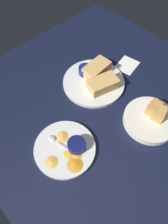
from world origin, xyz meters
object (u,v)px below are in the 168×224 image
Objects in this scene: sandwich_half_near at (103,84)px; plate_chips_companion at (65,148)px; sandwich_half_far at (97,69)px; ramekin_light_gravy at (77,145)px; spoon_by_gravy_ramekin at (54,140)px; ramekin_dark_sauce at (86,70)px; bread_basket_rear at (151,119)px; spoon_by_dark_ramekin at (95,77)px; plate_sandwich_main at (94,82)px.

sandwich_half_near is 0.63× the size of plate_chips_companion.
sandwich_half_far is 38.77cm from ramekin_light_gravy.
sandwich_half_near is 1.47× the size of spoon_by_gravy_ramekin.
ramekin_dark_sauce reaches higher than spoon_by_gravy_ramekin.
plate_chips_companion is (35.65, 18.75, -3.20)cm from sandwich_half_far.
ramekin_dark_sauce is 37.88cm from ramekin_light_gravy.
sandwich_half_far is 2.01× the size of ramekin_light_gravy.
bread_basket_rear is (-34.52, 19.35, 0.09)cm from spoon_by_gravy_ramekin.
ramekin_light_gravy is at bearing 34.03° from spoon_by_dark_ramekin.
bread_basket_rear is at bearing 92.71° from ramekin_dark_sauce.
ramekin_dark_sauce is 0.28× the size of plate_chips_companion.
sandwich_half_near is at bearing 87.26° from ramekin_dark_sauce.
sandwich_half_near is 11.83cm from ramekin_dark_sauce.
plate_sandwich_main is at bearing -85.28° from bread_basket_rear.
sandwich_half_far is 1.38× the size of spoon_by_gravy_ramekin.
bread_basket_rear reaches higher than plate_sandwich_main.
sandwich_half_near reaches higher than spoon_by_dark_ramekin.
sandwich_half_near reaches higher than spoon_by_gravy_ramekin.
ramekin_light_gravy is 0.69× the size of spoon_by_gravy_ramekin.
spoon_by_gravy_ramekin is 0.46× the size of bread_basket_rear.
bread_basket_rear is at bearing 150.74° from spoon_by_gravy_ramekin.
sandwich_half_far reaches higher than ramekin_dark_sauce.
sandwich_half_near is at bearing 75.08° from spoon_by_dark_ramekin.
plate_chips_companion is 5.23cm from ramekin_light_gravy.
bread_basket_rear is at bearing 156.61° from plate_chips_companion.
spoon_by_gravy_ramekin is (36.61, 13.91, -2.04)cm from sandwich_half_far.
ramekin_dark_sauce is at bearing -152.03° from spoon_by_gravy_ramekin.
plate_chips_companion is (31.05, 15.86, 0.00)cm from plate_sandwich_main.
spoon_by_gravy_ramekin is at bearing -60.07° from ramekin_light_gravy.
spoon_by_dark_ramekin is 0.43× the size of plate_chips_companion.
sandwich_half_near is 2.14× the size of ramekin_light_gravy.
plate_sandwich_main is 2.87× the size of spoon_by_gravy_ramekin.
plate_sandwich_main is 34.87cm from plate_chips_companion.
bread_basket_rear is at bearing 94.72° from plate_sandwich_main.
ramekin_dark_sauce is 0.31× the size of bread_basket_rear.
plate_chips_companion is (33.01, 17.02, -1.16)cm from spoon_by_dark_ramekin.
plate_chips_companion is at bearing 18.47° from sandwich_half_near.
sandwich_half_far is at bearing -159.19° from spoon_by_gravy_ramekin.
ramekin_dark_sauce is at bearing -42.39° from sandwich_half_far.
spoon_by_dark_ramekin is 31.54cm from bread_basket_rear.
sandwich_half_near is 0.68× the size of bread_basket_rear.
spoon_by_dark_ramekin is 1.00× the size of spoon_by_gravy_ramekin.
plate_chips_companion is at bearing 101.33° from spoon_by_gravy_ramekin.
bread_basket_rear reaches higher than plate_chips_companion.
plate_chips_companion is at bearing -39.81° from ramekin_light_gravy.
spoon_by_gravy_ramekin is at bearing 20.81° from sandwich_half_far.
bread_basket_rear reaches higher than sandwich_half_near.
spoon_by_gravy_ramekin is (32.22, 5.60, -2.04)cm from sandwich_half_near.
bread_basket_rear is at bearing 158.90° from ramekin_light_gravy.
sandwich_half_near and sandwich_half_far have the same top height.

